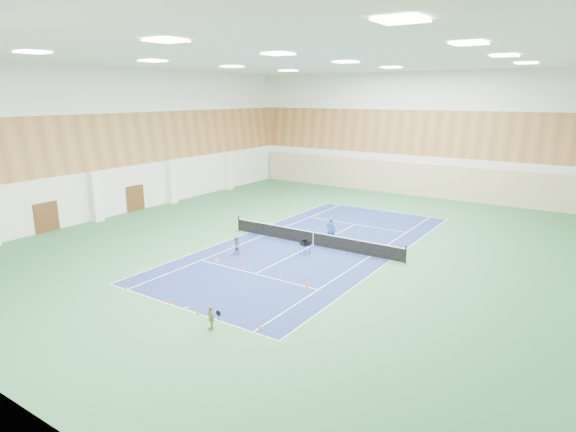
{
  "coord_description": "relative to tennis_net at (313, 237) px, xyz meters",
  "views": [
    {
      "loc": [
        15.66,
        -26.49,
        9.79
      ],
      "look_at": [
        -1.46,
        -0.86,
        2.0
      ],
      "focal_mm": 30.0,
      "sensor_mm": 36.0,
      "label": 1
    }
  ],
  "objects": [
    {
      "name": "door_left_a",
      "position": [
        -17.92,
        -8.0,
        0.55
      ],
      "size": [
        0.08,
        1.8,
        2.2
      ],
      "primitive_type": "cube",
      "color": "#593319",
      "rests_on": "ground"
    },
    {
      "name": "wood_cladding",
      "position": [
        0.0,
        0.0,
        7.45
      ],
      "size": [
        36.0,
        40.0,
        8.0
      ],
      "primitive_type": null,
      "color": "#A8713E",
      "rests_on": "room_shell"
    },
    {
      "name": "cone_svc_a",
      "position": [
        -3.2,
        -6.02,
        -0.43
      ],
      "size": [
        0.23,
        0.23,
        0.25
      ],
      "primitive_type": "cone",
      "color": "orange",
      "rests_on": "ground"
    },
    {
      "name": "cone_base_b",
      "position": [
        -1.0,
        -11.78,
        -0.43
      ],
      "size": [
        0.22,
        0.22,
        0.24
      ],
      "primitive_type": "cone",
      "color": "#EB540C",
      "rests_on": "ground"
    },
    {
      "name": "room_shell",
      "position": [
        0.0,
        0.0,
        5.45
      ],
      "size": [
        36.0,
        40.0,
        12.0
      ],
      "primitive_type": null,
      "color": "white",
      "rests_on": "ground"
    },
    {
      "name": "ground",
      "position": [
        0.0,
        0.0,
        -0.55
      ],
      "size": [
        40.0,
        40.0,
        0.0
      ],
      "primitive_type": "plane",
      "color": "#2D6A3E",
      "rests_on": "ground"
    },
    {
      "name": "child_apron",
      "position": [
        2.45,
        -12.65,
        -0.02
      ],
      "size": [
        0.68,
        0.5,
        1.07
      ],
      "primitive_type": "imported",
      "rotation": [
        0.0,
        0.0,
        -0.42
      ],
      "color": "tan",
      "rests_on": "ground"
    },
    {
      "name": "back_curtain",
      "position": [
        0.0,
        19.75,
        1.05
      ],
      "size": [
        35.4,
        0.16,
        3.2
      ],
      "primitive_type": "cube",
      "color": "#C6B793",
      "rests_on": "ground"
    },
    {
      "name": "cone_base_a",
      "position": [
        -4.22,
        -11.83,
        -0.45
      ],
      "size": [
        0.19,
        0.19,
        0.21
      ],
      "primitive_type": "cone",
      "color": "#F3440C",
      "rests_on": "ground"
    },
    {
      "name": "ball_cart",
      "position": [
        0.51,
        -1.88,
        -0.11
      ],
      "size": [
        0.67,
        0.67,
        0.88
      ],
      "primitive_type": null,
      "rotation": [
        0.0,
        0.0,
        -0.41
      ],
      "color": "black",
      "rests_on": "ground"
    },
    {
      "name": "door_left_b",
      "position": [
        -17.92,
        0.0,
        0.55
      ],
      "size": [
        0.08,
        1.8,
        2.2
      ],
      "primitive_type": "cube",
      "color": "#593319",
      "rests_on": "ground"
    },
    {
      "name": "tennis_balls_scatter",
      "position": [
        0.0,
        0.0,
        -0.5
      ],
      "size": [
        10.57,
        22.77,
        0.07
      ],
      "primitive_type": null,
      "color": "yellow",
      "rests_on": "ground"
    },
    {
      "name": "cone_svc_c",
      "position": [
        1.45,
        -6.07,
        -0.44
      ],
      "size": [
        0.19,
        0.19,
        0.21
      ],
      "primitive_type": "cone",
      "color": "orange",
      "rests_on": "ground"
    },
    {
      "name": "child_court",
      "position": [
        -2.96,
        -4.4,
        0.05
      ],
      "size": [
        0.6,
        0.47,
        1.2
      ],
      "primitive_type": "imported",
      "rotation": [
        0.0,
        0.0,
        0.03
      ],
      "color": "gray",
      "rests_on": "ground"
    },
    {
      "name": "court_surface",
      "position": [
        0.0,
        0.0,
        -0.55
      ],
      "size": [
        10.97,
        23.77,
        0.01
      ],
      "primitive_type": "cube",
      "color": "navy",
      "rests_on": "ground"
    },
    {
      "name": "cone_base_d",
      "position": [
        4.24,
        -11.54,
        -0.43
      ],
      "size": [
        0.22,
        0.22,
        0.24
      ],
      "primitive_type": "cone",
      "color": "orange",
      "rests_on": "ground"
    },
    {
      "name": "cone_svc_d",
      "position": [
        3.45,
        -6.39,
        -0.44
      ],
      "size": [
        0.2,
        0.2,
        0.22
      ],
      "primitive_type": "cone",
      "color": "#FF590D",
      "rests_on": "ground"
    },
    {
      "name": "coach",
      "position": [
        0.63,
        1.26,
        0.33
      ],
      "size": [
        0.71,
        0.53,
        1.76
      ],
      "primitive_type": "imported",
      "rotation": [
        0.0,
        0.0,
        3.32
      ],
      "color": "#214A9B",
      "rests_on": "ground"
    },
    {
      "name": "cone_svc_b",
      "position": [
        -1.3,
        -5.89,
        -0.42
      ],
      "size": [
        0.23,
        0.23,
        0.25
      ],
      "primitive_type": "cone",
      "color": "#FF450D",
      "rests_on": "ground"
    },
    {
      "name": "cone_base_c",
      "position": [
        0.96,
        -11.92,
        -0.44
      ],
      "size": [
        0.2,
        0.2,
        0.22
      ],
      "primitive_type": "cone",
      "color": "orange",
      "rests_on": "ground"
    },
    {
      "name": "tennis_net",
      "position": [
        0.0,
        0.0,
        0.0
      ],
      "size": [
        12.8,
        0.1,
        1.1
      ],
      "primitive_type": null,
      "color": "black",
      "rests_on": "ground"
    },
    {
      "name": "ceiling_light_grid",
      "position": [
        0.0,
        0.0,
        11.37
      ],
      "size": [
        21.4,
        25.4,
        0.06
      ],
      "primitive_type": null,
      "color": "white",
      "rests_on": "room_shell"
    }
  ]
}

